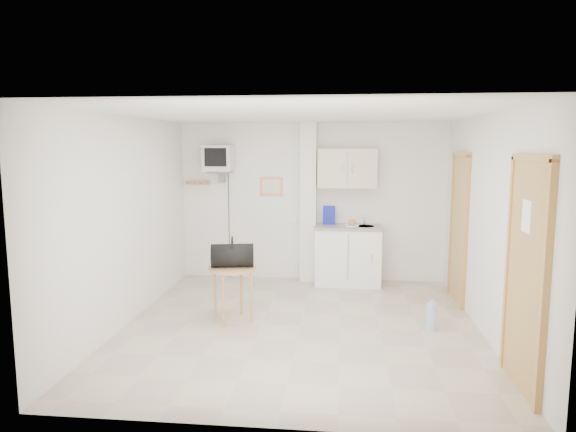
# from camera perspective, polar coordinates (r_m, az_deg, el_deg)

# --- Properties ---
(ground) EXTENTS (4.50, 4.50, 0.00)m
(ground) POSITION_cam_1_polar(r_m,az_deg,el_deg) (6.29, 1.39, -12.15)
(ground) COLOR #B6AB90
(ground) RESTS_ON ground
(room_envelope) EXTENTS (4.24, 4.54, 2.55)m
(room_envelope) POSITION_cam_1_polar(r_m,az_deg,el_deg) (6.01, 3.79, 1.99)
(room_envelope) COLOR white
(room_envelope) RESTS_ON ground
(kitchenette) EXTENTS (1.03, 0.58, 2.10)m
(kitchenette) POSITION_cam_1_polar(r_m,az_deg,el_deg) (8.01, 6.65, -1.87)
(kitchenette) COLOR white
(kitchenette) RESTS_ON ground
(crt_television) EXTENTS (0.44, 0.45, 2.15)m
(crt_television) POSITION_cam_1_polar(r_m,az_deg,el_deg) (8.14, -7.70, 6.28)
(crt_television) COLOR slate
(crt_television) RESTS_ON ground
(round_table) EXTENTS (0.58, 0.58, 0.67)m
(round_table) POSITION_cam_1_polar(r_m,az_deg,el_deg) (6.36, -6.20, -6.54)
(round_table) COLOR tan
(round_table) RESTS_ON ground
(duffel_bag) EXTENTS (0.56, 0.38, 0.38)m
(duffel_bag) POSITION_cam_1_polar(r_m,az_deg,el_deg) (6.33, -6.20, -4.34)
(duffel_bag) COLOR black
(duffel_bag) RESTS_ON round_table
(water_bottle) EXTENTS (0.12, 0.12, 0.36)m
(water_bottle) POSITION_cam_1_polar(r_m,az_deg,el_deg) (6.35, 15.63, -10.68)
(water_bottle) COLOR #9BB9D0
(water_bottle) RESTS_ON ground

